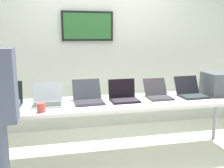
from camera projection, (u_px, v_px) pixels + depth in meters
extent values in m
cube|color=silver|center=(122.00, 158.00, 3.12)|extent=(8.00, 8.00, 0.04)
cube|color=silver|center=(105.00, 44.00, 3.92)|extent=(8.00, 0.06, 2.78)
cube|color=black|center=(88.00, 26.00, 3.76)|extent=(0.80, 0.05, 0.45)
cube|color=#2C632E|center=(88.00, 26.00, 3.74)|extent=(0.74, 0.02, 0.39)
cube|color=silver|center=(122.00, 103.00, 2.97)|extent=(3.18, 0.70, 0.04)
cylinder|color=gray|center=(0.00, 133.00, 2.98)|extent=(0.05, 0.05, 0.70)
cylinder|color=gray|center=(215.00, 116.00, 3.59)|extent=(0.05, 0.05, 0.70)
cube|color=#4F5459|center=(218.00, 84.00, 3.27)|extent=(0.36, 0.35, 0.30)
cube|color=#212727|center=(5.00, 107.00, 2.68)|extent=(0.35, 0.29, 0.02)
cube|color=#2C272C|center=(4.00, 106.00, 2.66)|extent=(0.32, 0.23, 0.00)
cube|color=#212727|center=(8.00, 92.00, 2.79)|extent=(0.33, 0.07, 0.25)
cube|color=white|center=(8.00, 92.00, 2.80)|extent=(0.30, 0.06, 0.23)
cube|color=#B0B7BA|center=(47.00, 105.00, 2.76)|extent=(0.35, 0.25, 0.02)
cube|color=#2E322F|center=(47.00, 104.00, 2.74)|extent=(0.32, 0.20, 0.00)
cube|color=#B0B7BA|center=(48.00, 92.00, 2.89)|extent=(0.35, 0.11, 0.22)
cube|color=navy|center=(48.00, 92.00, 2.90)|extent=(0.32, 0.09, 0.19)
cube|color=#33353F|center=(89.00, 103.00, 2.86)|extent=(0.36, 0.28, 0.02)
cube|color=#2C292E|center=(89.00, 102.00, 2.85)|extent=(0.33, 0.23, 0.00)
cube|color=#33353F|center=(87.00, 89.00, 3.02)|extent=(0.35, 0.15, 0.23)
cube|color=#344977|center=(87.00, 89.00, 3.02)|extent=(0.32, 0.13, 0.20)
cube|color=black|center=(125.00, 101.00, 2.94)|extent=(0.35, 0.25, 0.02)
cube|color=#2E2833|center=(125.00, 100.00, 2.93)|extent=(0.32, 0.20, 0.00)
cube|color=black|center=(122.00, 88.00, 3.05)|extent=(0.34, 0.06, 0.23)
cube|color=white|center=(122.00, 88.00, 3.05)|extent=(0.31, 0.05, 0.20)
cube|color=#393539|center=(160.00, 98.00, 3.07)|extent=(0.31, 0.24, 0.02)
cube|color=#313238|center=(160.00, 97.00, 3.05)|extent=(0.28, 0.19, 0.00)
cube|color=#393539|center=(155.00, 87.00, 3.21)|extent=(0.31, 0.13, 0.21)
cube|color=#1D2031|center=(155.00, 87.00, 3.22)|extent=(0.28, 0.11, 0.18)
cube|color=black|center=(193.00, 97.00, 3.14)|extent=(0.35, 0.27, 0.02)
cube|color=#273537|center=(194.00, 96.00, 3.13)|extent=(0.32, 0.22, 0.00)
cube|color=black|center=(186.00, 85.00, 3.29)|extent=(0.34, 0.13, 0.23)
cube|color=#3A4670|center=(186.00, 85.00, 3.29)|extent=(0.31, 0.11, 0.20)
cylinder|color=#4E566B|center=(3.00, 163.00, 2.17)|extent=(0.12, 0.12, 0.79)
cylinder|color=#4E566B|center=(15.00, 106.00, 2.39)|extent=(0.09, 0.32, 0.07)
cylinder|color=#CB463E|center=(41.00, 108.00, 2.53)|extent=(0.09, 0.09, 0.10)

